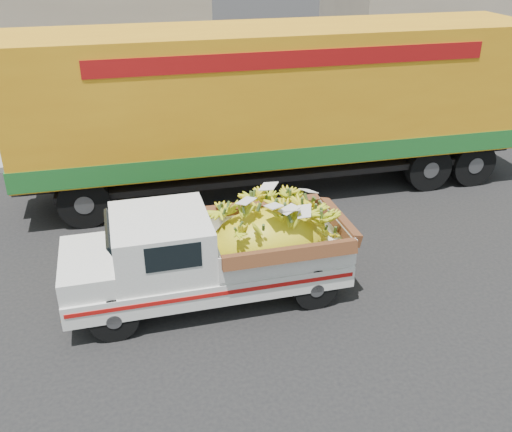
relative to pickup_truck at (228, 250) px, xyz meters
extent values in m
plane|color=black|center=(0.44, 0.71, -0.88)|extent=(100.00, 100.00, 0.00)
cube|color=gray|center=(0.44, 6.77, -0.80)|extent=(60.00, 0.25, 0.15)
cube|color=gray|center=(0.44, 8.87, -0.81)|extent=(60.00, 4.00, 0.14)
cylinder|color=black|center=(-1.92, -0.82, -0.50)|extent=(0.76, 0.26, 0.75)
cylinder|color=black|center=(-1.99, 0.62, -0.50)|extent=(0.76, 0.26, 0.75)
cylinder|color=black|center=(1.35, -0.65, -0.50)|extent=(0.76, 0.26, 0.75)
cylinder|color=black|center=(1.27, 0.79, -0.50)|extent=(0.76, 0.26, 0.75)
cube|color=silver|center=(-0.37, -0.02, -0.33)|extent=(4.74, 1.92, 0.39)
cube|color=#A50F0C|center=(-0.33, -0.87, -0.26)|extent=(4.56, 0.25, 0.07)
cube|color=silver|center=(-2.66, -0.14, -0.43)|extent=(0.18, 1.65, 0.14)
cube|color=silver|center=(-2.28, -0.12, 0.04)|extent=(0.92, 1.63, 0.36)
cube|color=silver|center=(-1.09, -0.06, 0.31)|extent=(1.62, 1.69, 0.89)
cube|color=black|center=(-0.95, -0.86, 0.48)|extent=(0.84, 0.05, 0.42)
cube|color=silver|center=(0.82, 0.04, 0.12)|extent=(2.36, 1.80, 0.51)
ellipsoid|color=yellow|center=(0.72, 0.04, 0.01)|extent=(2.13, 1.45, 1.27)
cylinder|color=black|center=(6.64, 3.49, -0.33)|extent=(1.11, 0.36, 1.10)
cylinder|color=black|center=(6.57, 5.49, -0.33)|extent=(1.11, 0.36, 1.10)
cylinder|color=black|center=(5.44, 3.44, -0.33)|extent=(1.11, 0.36, 1.10)
cylinder|color=black|center=(5.37, 5.44, -0.33)|extent=(1.11, 0.36, 1.10)
cylinder|color=black|center=(-2.56, 3.16, -0.33)|extent=(1.11, 0.36, 1.10)
cylinder|color=black|center=(-2.63, 5.15, -0.33)|extent=(1.11, 0.36, 1.10)
cube|color=black|center=(1.90, 4.32, -0.10)|extent=(12.03, 1.43, 0.36)
cube|color=orange|center=(1.90, 4.32, 1.50)|extent=(11.84, 2.92, 2.84)
cube|color=#1B5F22|center=(1.90, 4.32, 0.33)|extent=(11.90, 2.94, 0.45)
cube|color=maroon|center=(1.95, 3.06, 2.47)|extent=(8.40, 0.32, 0.35)
camera|label=1|loc=(-1.23, -8.19, 4.83)|focal=40.00mm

